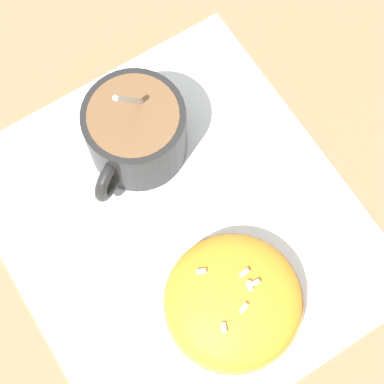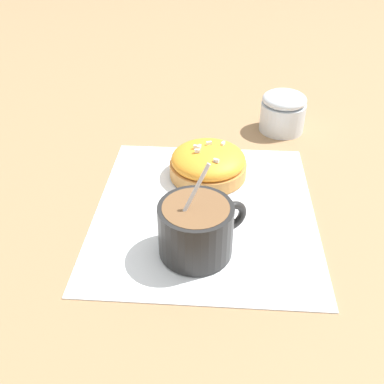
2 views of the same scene
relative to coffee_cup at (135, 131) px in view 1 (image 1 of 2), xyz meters
The scene contains 4 objects.
ground_plane 0.08m from the coffee_cup, ahead, with size 3.00×3.00×0.00m, color #93704C.
paper_napkin 0.08m from the coffee_cup, ahead, with size 0.30×0.27×0.00m.
coffee_cup is the anchor object (origin of this frame).
frosted_pastry 0.15m from the coffee_cup, ahead, with size 0.10×0.10×0.05m.
Camera 1 is at (0.13, -0.07, 0.49)m, focal length 60.00 mm.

